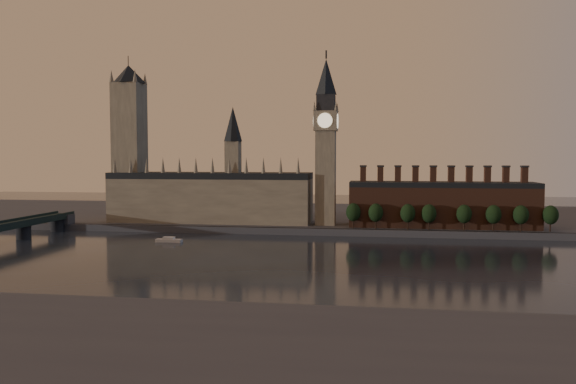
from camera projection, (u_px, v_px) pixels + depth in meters
The scene contains 15 objects.
ground at pixel (281, 264), 241.67m from camera, with size 900.00×900.00×0.00m, color black.
north_bank at pixel (320, 216), 417.29m from camera, with size 900.00×182.00×4.00m.
palace_of_westminster at pixel (212, 195), 363.30m from camera, with size 130.00×30.30×74.00m.
victoria_tower at pixel (130, 137), 369.30m from camera, with size 24.00×24.00×108.00m.
big_ben at pixel (326, 139), 345.26m from camera, with size 15.00×15.00×107.00m.
chimney_block at pixel (442, 204), 337.30m from camera, with size 110.00×25.00×37.00m.
embankment_tree_0 at pixel (353, 212), 330.28m from camera, with size 8.60×8.60×14.88m.
embankment_tree_1 at pixel (376, 213), 327.88m from camera, with size 8.60×8.60×14.88m.
embankment_tree_2 at pixel (408, 213), 324.43m from camera, with size 8.60×8.60×14.88m.
embankment_tree_3 at pixel (429, 214), 322.81m from camera, with size 8.60×8.60×14.88m.
embankment_tree_4 at pixel (464, 214), 320.02m from camera, with size 8.60×8.60×14.88m.
embankment_tree_5 at pixel (494, 214), 317.66m from camera, with size 8.60×8.60×14.88m.
embankment_tree_6 at pixel (521, 215), 315.61m from camera, with size 8.60×8.60×14.88m.
embankment_tree_7 at pixel (551, 215), 314.59m from camera, with size 8.60×8.60×14.88m.
river_boat at pixel (169, 240), 303.13m from camera, with size 14.45×4.36×2.88m.
Camera 1 is at (38.37, -236.23, 45.77)m, focal length 35.00 mm.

